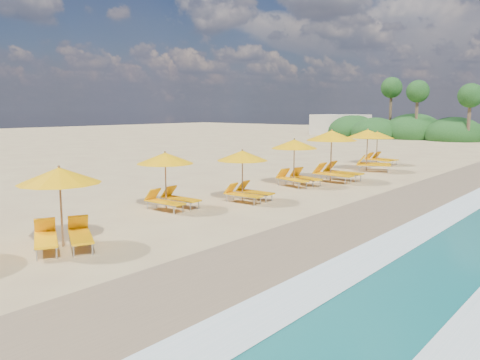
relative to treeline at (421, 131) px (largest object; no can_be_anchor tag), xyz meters
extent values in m
plane|color=tan|center=(9.94, -45.51, -1.00)|extent=(160.00, 160.00, 0.00)
cube|color=#8C7353|center=(13.94, -45.51, -0.99)|extent=(4.00, 160.00, 0.01)
cube|color=white|center=(15.44, -45.51, -0.97)|extent=(1.20, 160.00, 0.01)
cylinder|color=olive|center=(8.84, -51.47, 0.04)|extent=(0.05, 0.05, 2.07)
cone|color=#FFAE05|center=(8.84, -51.47, 0.90)|extent=(2.87, 2.87, 0.42)
sphere|color=olive|center=(8.84, -51.47, 1.13)|extent=(0.07, 0.07, 0.07)
cylinder|color=olive|center=(7.18, -46.43, 0.01)|extent=(0.05, 0.05, 2.01)
cone|color=#FFAE05|center=(7.18, -46.43, 0.84)|extent=(2.14, 2.14, 0.40)
sphere|color=olive|center=(7.18, -46.43, 1.07)|extent=(0.07, 0.07, 0.07)
cylinder|color=olive|center=(8.38, -43.51, -0.02)|extent=(0.05, 0.05, 1.96)
cone|color=#FFAE05|center=(8.38, -43.51, 0.79)|extent=(2.10, 2.10, 0.39)
sphere|color=olive|center=(8.38, -43.51, 1.01)|extent=(0.07, 0.07, 0.07)
cylinder|color=olive|center=(7.77, -38.95, 0.08)|extent=(0.05, 0.05, 2.14)
cone|color=#FFAE05|center=(7.77, -38.95, 0.96)|extent=(2.69, 2.69, 0.43)
sphere|color=olive|center=(7.77, -38.95, 1.20)|extent=(0.08, 0.08, 0.08)
cylinder|color=olive|center=(8.41, -36.58, 0.25)|extent=(0.06, 0.06, 2.49)
cone|color=#FFAE05|center=(8.41, -36.58, 1.28)|extent=(2.65, 2.65, 0.50)
sphere|color=olive|center=(8.41, -36.58, 1.56)|extent=(0.09, 0.09, 0.09)
cylinder|color=olive|center=(8.06, -31.72, 0.19)|extent=(0.06, 0.06, 2.37)
cone|color=#FFAE05|center=(8.06, -31.72, 1.17)|extent=(3.19, 3.19, 0.48)
sphere|color=olive|center=(8.06, -31.72, 1.44)|extent=(0.08, 0.08, 0.08)
cylinder|color=olive|center=(7.14, -28.28, 0.05)|extent=(0.05, 0.05, 2.09)
cone|color=#FFAE05|center=(7.14, -28.28, 0.92)|extent=(2.45, 2.45, 0.42)
sphere|color=olive|center=(7.14, -28.28, 1.15)|extent=(0.07, 0.07, 0.07)
ellipsoid|color=#163D14|center=(3.94, -0.51, -0.37)|extent=(6.40, 6.40, 4.16)
ellipsoid|color=#163D14|center=(-1.06, 0.49, -0.29)|extent=(7.20, 7.20, 4.68)
ellipsoid|color=#163D14|center=(-5.06, -1.51, -0.41)|extent=(6.00, 6.00, 3.90)
ellipsoid|color=#163D14|center=(-9.06, 0.49, -0.35)|extent=(6.60, 6.60, 4.29)
cylinder|color=brown|center=(5.94, -2.51, 1.50)|extent=(0.36, 0.36, 5.00)
sphere|color=#163D14|center=(5.94, -2.51, 4.00)|extent=(2.60, 2.60, 2.60)
cylinder|color=brown|center=(-0.06, -1.51, 1.80)|extent=(0.36, 0.36, 5.60)
sphere|color=#163D14|center=(-0.06, -1.51, 4.60)|extent=(2.60, 2.60, 2.60)
cylinder|color=brown|center=(-4.06, 0.49, 2.10)|extent=(0.36, 0.36, 6.20)
sphere|color=#163D14|center=(-4.06, 0.49, 5.20)|extent=(2.60, 2.60, 2.60)
cube|color=beige|center=(-12.06, 2.49, 0.40)|extent=(7.00, 5.00, 2.80)
camera|label=1|loc=(20.25, -57.81, 2.60)|focal=35.73mm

